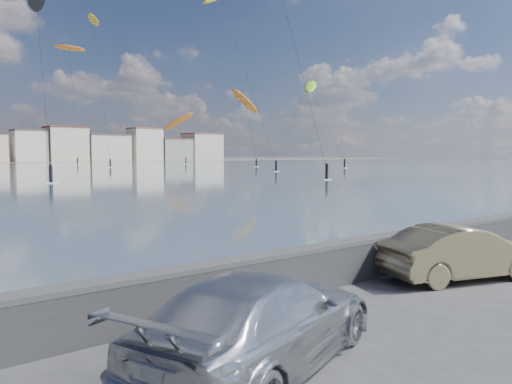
# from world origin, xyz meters

# --- Properties ---
(ground) EXTENTS (700.00, 700.00, 0.00)m
(ground) POSITION_xyz_m (0.00, 0.00, 0.00)
(ground) COLOR #333335
(ground) RESTS_ON ground
(seawall) EXTENTS (400.00, 0.36, 1.08)m
(seawall) POSITION_xyz_m (0.00, 2.70, 0.58)
(seawall) COLOR #28282B
(seawall) RESTS_ON ground
(car_silver) EXTENTS (5.23, 3.58, 1.41)m
(car_silver) POSITION_xyz_m (-1.87, 0.26, 0.70)
(car_silver) COLOR #B4B7BB
(car_silver) RESTS_ON ground
(car_champagne) EXTENTS (4.31, 2.63, 1.34)m
(car_champagne) POSITION_xyz_m (5.24, 1.18, 0.67)
(car_champagne) COLOR tan
(car_champagne) RESTS_ON ground
(kitesurfer_0) EXTENTS (9.58, 12.60, 16.29)m
(kitesurfer_0) POSITION_xyz_m (69.20, 128.36, 12.62)
(kitesurfer_0) COLOR orange
(kitesurfer_0) RESTS_ON ground
(kitesurfer_2) EXTENTS (9.26, 19.08, 21.47)m
(kitesurfer_2) POSITION_xyz_m (77.82, 80.44, 18.74)
(kitesurfer_2) COLOR #8CD826
(kitesurfer_2) RESTS_ON ground
(kitesurfer_11) EXTENTS (9.23, 11.37, 19.27)m
(kitesurfer_11) POSITION_xyz_m (69.24, 94.83, 15.87)
(kitesurfer_11) COLOR orange
(kitesurfer_11) RESTS_ON ground
(kitesurfer_13) EXTENTS (8.97, 13.36, 34.29)m
(kitesurfer_13) POSITION_xyz_m (41.82, 141.53, 32.63)
(kitesurfer_13) COLOR orange
(kitesurfer_13) RESTS_ON ground
(kitesurfer_16) EXTENTS (6.02, 16.57, 35.37)m
(kitesurfer_16) POSITION_xyz_m (38.01, 112.48, 33.69)
(kitesurfer_16) COLOR #BF8C19
(kitesurfer_16) RESTS_ON ground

